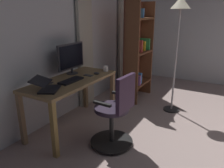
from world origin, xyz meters
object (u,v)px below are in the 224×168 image
(computer_mouse, at_px, (97,73))
(computer_monitor, at_px, (71,57))
(mug_coffee, at_px, (106,69))
(bookshelf, at_px, (136,52))
(desk, at_px, (72,86))
(floor_lamp, at_px, (180,18))
(laptop, at_px, (46,86))
(cell_phone_by_monitor, at_px, (47,83))
(cell_phone_face_up, at_px, (88,75))
(computer_keyboard, at_px, (71,81))
(office_chair, at_px, (116,114))

(computer_mouse, bearing_deg, computer_monitor, -68.52)
(mug_coffee, relative_size, bookshelf, 0.06)
(desk, relative_size, floor_lamp, 0.77)
(laptop, height_order, mug_coffee, laptop)
(desk, height_order, computer_monitor, computer_monitor)
(bookshelf, bearing_deg, computer_monitor, -20.21)
(computer_mouse, relative_size, bookshelf, 0.05)
(cell_phone_by_monitor, height_order, mug_coffee, mug_coffee)
(computer_monitor, height_order, cell_phone_face_up, computer_monitor)
(desk, xyz_separation_m, cell_phone_face_up, (-0.27, 0.09, 0.11))
(laptop, bearing_deg, cell_phone_face_up, 147.86)
(computer_monitor, bearing_deg, floor_lamp, 129.12)
(computer_keyboard, bearing_deg, cell_phone_face_up, 173.47)
(cell_phone_face_up, xyz_separation_m, cell_phone_by_monitor, (0.57, -0.27, 0.00))
(cell_phone_by_monitor, bearing_deg, floor_lamp, 127.65)
(laptop, bearing_deg, cell_phone_by_monitor, -163.80)
(desk, xyz_separation_m, computer_keyboard, (0.08, 0.05, 0.11))
(desk, height_order, office_chair, office_chair)
(cell_phone_face_up, xyz_separation_m, floor_lamp, (-1.06, 1.03, 0.82))
(cell_phone_face_up, bearing_deg, mug_coffee, 169.46)
(office_chair, distance_m, mug_coffee, 1.03)
(desk, distance_m, computer_keyboard, 0.15)
(desk, height_order, mug_coffee, mug_coffee)
(computer_keyboard, bearing_deg, computer_monitor, -142.54)
(cell_phone_by_monitor, bearing_deg, desk, 136.02)
(bookshelf, bearing_deg, laptop, -7.23)
(cell_phone_by_monitor, bearing_deg, office_chair, 86.29)
(office_chair, distance_m, computer_monitor, 1.20)
(mug_coffee, distance_m, bookshelf, 0.99)
(cell_phone_face_up, bearing_deg, computer_mouse, 154.58)
(computer_monitor, distance_m, floor_lamp, 1.80)
(cell_phone_face_up, xyz_separation_m, mug_coffee, (-0.36, 0.09, 0.04))
(computer_monitor, xyz_separation_m, cell_phone_by_monitor, (0.55, 0.03, -0.25))
(desk, bearing_deg, computer_keyboard, 33.94)
(cell_phone_face_up, relative_size, floor_lamp, 0.08)
(mug_coffee, bearing_deg, desk, -16.50)
(floor_lamp, bearing_deg, computer_keyboard, -37.21)
(office_chair, xyz_separation_m, computer_monitor, (-0.38, -0.99, 0.56))
(office_chair, relative_size, computer_keyboard, 2.48)
(laptop, xyz_separation_m, bookshelf, (-2.11, 0.27, 0.13))
(computer_keyboard, xyz_separation_m, bookshelf, (-1.68, 0.24, 0.16))
(office_chair, relative_size, computer_mouse, 9.70)
(office_chair, distance_m, computer_mouse, 0.87)
(computer_mouse, distance_m, bookshelf, 1.22)
(computer_keyboard, distance_m, computer_mouse, 0.49)
(desk, distance_m, floor_lamp, 1.98)
(office_chair, distance_m, bookshelf, 1.86)
(mug_coffee, relative_size, floor_lamp, 0.06)
(desk, distance_m, laptop, 0.53)
(office_chair, xyz_separation_m, mug_coffee, (-0.76, -0.60, 0.35))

